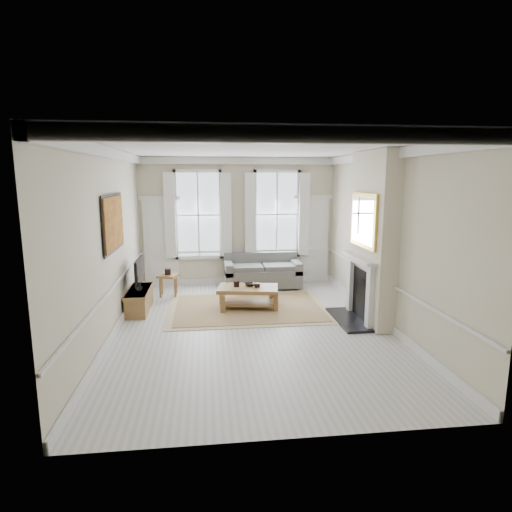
{
  "coord_description": "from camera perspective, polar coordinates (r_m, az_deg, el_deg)",
  "views": [
    {
      "loc": [
        -0.86,
        -7.85,
        2.88
      ],
      "look_at": [
        0.18,
        0.92,
        1.25
      ],
      "focal_mm": 30.0,
      "sensor_mm": 36.0,
      "label": 1
    }
  ],
  "objects": [
    {
      "name": "right_wall",
      "position": [
        8.66,
        16.88,
        2.17
      ],
      "size": [
        0.0,
        7.2,
        7.2
      ],
      "primitive_type": "plane",
      "rotation": [
        1.57,
        0.0,
        -1.57
      ],
      "color": "beige",
      "rests_on": "floor"
    },
    {
      "name": "window_right",
      "position": [
        11.6,
        2.77,
        5.6
      ],
      "size": [
        1.26,
        0.2,
        2.2
      ],
      "primitive_type": null,
      "color": "#B2BCC6",
      "rests_on": "back_wall"
    },
    {
      "name": "left_wall",
      "position": [
        8.13,
        -19.03,
        1.53
      ],
      "size": [
        0.0,
        7.2,
        7.2
      ],
      "primitive_type": "plane",
      "rotation": [
        1.57,
        0.0,
        1.57
      ],
      "color": "beige",
      "rests_on": "floor"
    },
    {
      "name": "door_right",
      "position": [
        11.91,
        7.49,
        2.02
      ],
      "size": [
        0.9,
        0.08,
        2.3
      ],
      "primitive_type": "cube",
      "color": "silver",
      "rests_on": "floor"
    },
    {
      "name": "mirror",
      "position": [
        8.66,
        14.1,
        4.64
      ],
      "size": [
        0.06,
        1.26,
        1.06
      ],
      "primitive_type": "cube",
      "color": "gold",
      "rests_on": "chimney_breast"
    },
    {
      "name": "floor",
      "position": [
        8.41,
        -0.47,
        -9.57
      ],
      "size": [
        7.2,
        7.2,
        0.0
      ],
      "primitive_type": "plane",
      "color": "#B7B5AD",
      "rests_on": "ground"
    },
    {
      "name": "ceramic_pot_a",
      "position": [
        9.49,
        -2.62,
        -3.73
      ],
      "size": [
        0.13,
        0.13,
        0.13
      ],
      "primitive_type": "cylinder",
      "color": "black",
      "rests_on": "coffee_table"
    },
    {
      "name": "back_wall",
      "position": [
        11.55,
        -2.44,
        4.58
      ],
      "size": [
        5.2,
        0.0,
        5.2
      ],
      "primitive_type": "plane",
      "rotation": [
        1.57,
        0.0,
        0.0
      ],
      "color": "beige",
      "rests_on": "floor"
    },
    {
      "name": "hearth",
      "position": [
        9.01,
        12.27,
        -8.26
      ],
      "size": [
        0.55,
        1.5,
        0.05
      ],
      "primitive_type": "cube",
      "color": "black",
      "rests_on": "floor"
    },
    {
      "name": "tv_stand",
      "position": [
        9.74,
        -15.3,
        -5.68
      ],
      "size": [
        0.43,
        1.32,
        0.47
      ],
      "primitive_type": "cube",
      "color": "brown",
      "rests_on": "floor"
    },
    {
      "name": "coffee_table",
      "position": [
        9.5,
        -1.08,
        -4.62
      ],
      "size": [
        1.42,
        0.97,
        0.49
      ],
      "rotation": [
        0.0,
        0.0,
        -0.17
      ],
      "color": "brown",
      "rests_on": "rug"
    },
    {
      "name": "tv",
      "position": [
        9.58,
        -15.35,
        -2.05
      ],
      "size": [
        0.08,
        0.9,
        0.68
      ],
      "color": "black",
      "rests_on": "tv_stand"
    },
    {
      "name": "sofa",
      "position": [
        11.34,
        0.82,
        -2.33
      ],
      "size": [
        1.98,
        0.96,
        0.89
      ],
      "color": "#555553",
      "rests_on": "floor"
    },
    {
      "name": "side_table",
      "position": [
        10.73,
        -11.64,
        -3.0
      ],
      "size": [
        0.55,
        0.55,
        0.53
      ],
      "rotation": [
        0.0,
        0.0,
        -0.32
      ],
      "color": "brown",
      "rests_on": "floor"
    },
    {
      "name": "door_left",
      "position": [
        11.61,
        -12.55,
        1.64
      ],
      "size": [
        0.9,
        0.08,
        2.3
      ],
      "primitive_type": "cube",
      "color": "silver",
      "rests_on": "floor"
    },
    {
      "name": "bowl",
      "position": [
        9.57,
        -0.84,
        -3.81
      ],
      "size": [
        0.29,
        0.29,
        0.06
      ],
      "primitive_type": "imported",
      "rotation": [
        0.0,
        0.0,
        0.27
      ],
      "color": "black",
      "rests_on": "coffee_table"
    },
    {
      "name": "fireplace",
      "position": [
        8.88,
        13.66,
        -3.84
      ],
      "size": [
        0.21,
        1.45,
        1.33
      ],
      "color": "silver",
      "rests_on": "floor"
    },
    {
      "name": "window_left",
      "position": [
        11.45,
        -7.7,
        5.46
      ],
      "size": [
        1.26,
        0.2,
        2.2
      ],
      "primitive_type": null,
      "color": "#B2BCC6",
      "rests_on": "back_wall"
    },
    {
      "name": "chimney_breast",
      "position": [
        8.78,
        15.32,
        2.36
      ],
      "size": [
        0.35,
        1.7,
        3.38
      ],
      "primitive_type": "cube",
      "color": "beige",
      "rests_on": "floor"
    },
    {
      "name": "rug",
      "position": [
        9.61,
        -1.07,
        -6.91
      ],
      "size": [
        3.5,
        2.6,
        0.02
      ],
      "primitive_type": "cube",
      "color": "#97714E",
      "rests_on": "floor"
    },
    {
      "name": "painting",
      "position": [
        8.37,
        -18.48,
        4.23
      ],
      "size": [
        0.05,
        1.66,
        1.06
      ],
      "primitive_type": "cube",
      "color": "#BA881F",
      "rests_on": "left_wall"
    },
    {
      "name": "ceramic_pot_b",
      "position": [
        9.44,
        0.16,
        -3.92
      ],
      "size": [
        0.12,
        0.12,
        0.09
      ],
      "primitive_type": "cylinder",
      "color": "black",
      "rests_on": "coffee_table"
    },
    {
      "name": "ceiling",
      "position": [
        7.92,
        -0.51,
        14.22
      ],
      "size": [
        7.2,
        7.2,
        0.0
      ],
      "primitive_type": "plane",
      "rotation": [
        3.14,
        0.0,
        0.0
      ],
      "color": "white",
      "rests_on": "back_wall"
    }
  ]
}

